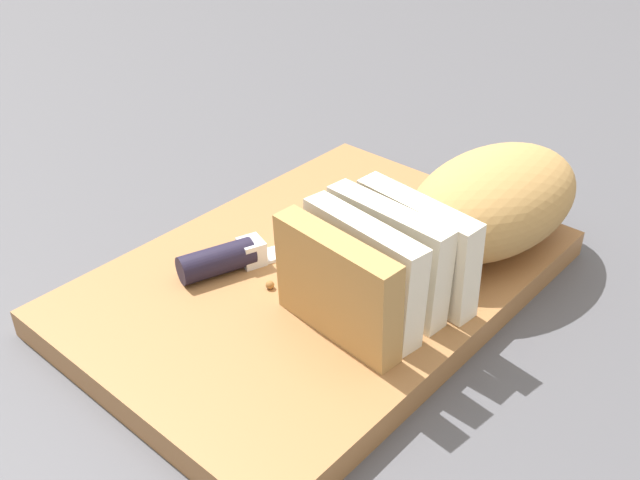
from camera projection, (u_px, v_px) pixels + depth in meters
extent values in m
plane|color=#4C4C51|center=(320.00, 292.00, 0.65)|extent=(3.00, 3.00, 0.00)
cube|color=#9E6B3D|center=(320.00, 280.00, 0.64)|extent=(0.43, 0.31, 0.02)
ellipsoid|color=tan|center=(494.00, 200.00, 0.65)|extent=(0.21, 0.14, 0.09)
cube|color=#F2E8CC|center=(416.00, 247.00, 0.59)|extent=(0.04, 0.12, 0.09)
cube|color=#F2E8CC|center=(385.00, 256.00, 0.58)|extent=(0.03, 0.12, 0.09)
cube|color=#F2E8CC|center=(362.00, 272.00, 0.56)|extent=(0.04, 0.12, 0.09)
cube|color=tan|center=(337.00, 288.00, 0.54)|extent=(0.04, 0.12, 0.09)
cube|color=silver|center=(363.00, 227.00, 0.69)|extent=(0.22, 0.10, 0.00)
cylinder|color=black|center=(217.00, 261.00, 0.63)|extent=(0.07, 0.05, 0.03)
cube|color=silver|center=(252.00, 252.00, 0.64)|extent=(0.03, 0.03, 0.02)
sphere|color=#996633|center=(270.00, 285.00, 0.61)|extent=(0.01, 0.01, 0.01)
sphere|color=#996633|center=(393.00, 278.00, 0.62)|extent=(0.01, 0.01, 0.01)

